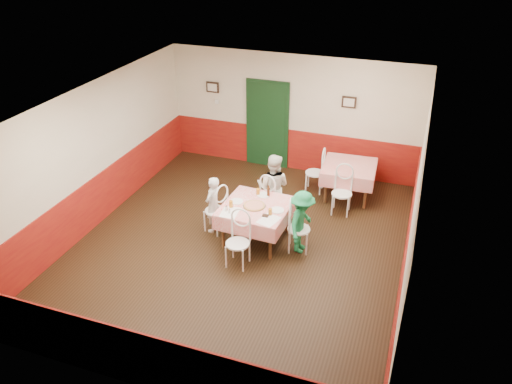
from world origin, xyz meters
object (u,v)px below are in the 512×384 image
(wallet, at_px, (265,216))
(chair_left, at_px, (216,211))
(chair_right, at_px, (299,229))
(chair_second_b, at_px, (342,194))
(chair_far, at_px, (272,199))
(pizza, at_px, (254,206))
(beer_bottle, at_px, (268,191))
(main_table, at_px, (256,223))
(diner_far, at_px, (273,187))
(glass_a, at_px, (231,204))
(glass_b, at_px, (270,212))
(chair_second_a, at_px, (315,173))
(diner_right, at_px, (302,222))
(chair_near, at_px, (238,244))
(second_table, at_px, (348,181))
(diner_left, at_px, (213,204))
(glass_c, at_px, (258,192))

(wallet, bearing_deg, chair_left, 166.41)
(chair_right, relative_size, chair_second_b, 1.00)
(chair_far, distance_m, chair_second_b, 1.47)
(pizza, xyz_separation_m, beer_bottle, (0.13, 0.45, 0.09))
(main_table, bearing_deg, chair_far, 87.00)
(chair_far, bearing_deg, diner_far, -79.45)
(glass_a, height_order, glass_b, glass_a)
(chair_left, bearing_deg, main_table, 104.25)
(glass_a, distance_m, glass_b, 0.77)
(wallet, bearing_deg, chair_second_b, 62.67)
(chair_right, bearing_deg, main_table, 75.14)
(chair_second_a, xyz_separation_m, diner_right, (0.30, -2.32, 0.17))
(chair_left, distance_m, chair_near, 1.20)
(glass_a, height_order, beer_bottle, beer_bottle)
(main_table, xyz_separation_m, chair_right, (0.85, -0.04, 0.08))
(chair_left, height_order, pizza, chair_left)
(chair_second_a, bearing_deg, glass_b, -8.62)
(diner_far, bearing_deg, second_table, -135.41)
(second_table, distance_m, wallet, 2.81)
(beer_bottle, height_order, diner_right, diner_right)
(wallet, bearing_deg, second_table, 70.51)
(chair_near, bearing_deg, pizza, 89.56)
(glass_b, bearing_deg, second_table, 68.24)
(chair_second_b, height_order, diner_left, diner_left)
(glass_c, bearing_deg, glass_b, -54.25)
(chair_far, bearing_deg, chair_second_b, -139.02)
(diner_left, bearing_deg, diner_far, 141.06)
(second_table, xyz_separation_m, glass_a, (-1.76, -2.48, 0.45))
(main_table, height_order, chair_second_a, chair_second_a)
(chair_near, height_order, chair_second_b, same)
(main_table, relative_size, diner_left, 1.05)
(chair_near, distance_m, wallet, 0.72)
(glass_b, bearing_deg, diner_far, 105.06)
(chair_second_a, bearing_deg, chair_far, -24.10)
(chair_second_b, bearing_deg, glass_a, -138.53)
(chair_second_b, xyz_separation_m, glass_c, (-1.44, -1.12, 0.37))
(chair_second_b, height_order, wallet, chair_second_b)
(chair_second_a, distance_m, diner_right, 2.35)
(second_table, distance_m, glass_a, 3.08)
(chair_second_b, bearing_deg, chair_left, -148.98)
(chair_left, relative_size, glass_b, 7.24)
(chair_left, bearing_deg, beer_bottle, 128.53)
(diner_left, relative_size, diner_far, 0.83)
(diner_far, bearing_deg, glass_b, 103.00)
(chair_left, height_order, chair_second_b, same)
(diner_right, bearing_deg, chair_left, 91.65)
(chair_right, relative_size, chair_far, 1.00)
(diner_left, bearing_deg, glass_b, 86.90)
(second_table, relative_size, beer_bottle, 5.27)
(main_table, bearing_deg, diner_left, 177.00)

